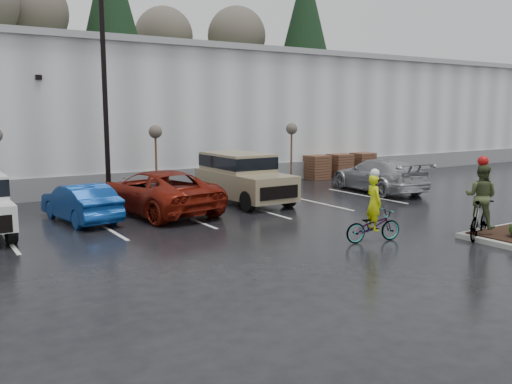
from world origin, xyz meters
TOP-DOWN VIEW (x-y plane):
  - ground at (0.00, 0.00)m, footprint 120.00×120.00m
  - warehouse at (0.00, 21.99)m, footprint 60.50×15.50m
  - wooded_ridge at (0.00, 45.00)m, footprint 80.00×25.00m
  - lamppost at (-4.00, 12.00)m, footprint 0.50×1.00m
  - sapling_mid at (-1.50, 13.00)m, footprint 0.60×0.60m
  - sapling_east at (6.00, 13.00)m, footprint 0.60×0.60m
  - pallet_stack_a at (8.50, 14.00)m, footprint 1.20×1.20m
  - pallet_stack_b at (10.20, 14.00)m, footprint 1.20×1.20m
  - pallet_stack_c at (12.00, 14.00)m, footprint 1.20×1.20m
  - fire_lane_sign at (3.80, 0.20)m, footprint 0.30×0.05m
  - car_blue at (-5.90, 9.15)m, footprint 1.93×4.20m
  - car_red at (-3.08, 9.18)m, footprint 3.50×6.20m
  - suv_tan at (0.92, 9.37)m, footprint 2.20×5.10m
  - car_far_silver at (7.91, 8.60)m, footprint 2.95×5.74m
  - cyclist_hivis at (0.54, 1.50)m, footprint 1.87×0.98m
  - cyclist_olive at (3.47, 0.03)m, footprint 2.00×1.26m

SIDE VIEW (x-z plane):
  - ground at x=0.00m, z-range 0.00..0.00m
  - car_blue at x=-5.90m, z-range 0.00..1.33m
  - pallet_stack_a at x=8.50m, z-range 0.00..1.35m
  - pallet_stack_b at x=10.20m, z-range 0.00..1.35m
  - pallet_stack_c at x=12.00m, z-range 0.00..1.35m
  - cyclist_hivis at x=0.54m, z-range -0.41..1.76m
  - car_far_silver at x=7.91m, z-range 0.00..1.59m
  - car_red at x=-3.08m, z-range 0.00..1.63m
  - cyclist_olive at x=3.47m, z-range -0.35..2.16m
  - suv_tan at x=0.92m, z-range 0.00..2.06m
  - fire_lane_sign at x=3.80m, z-range 0.31..2.51m
  - sapling_mid at x=-1.50m, z-range 1.13..4.33m
  - sapling_east at x=6.00m, z-range 1.13..4.33m
  - wooded_ridge at x=0.00m, z-range 0.00..6.00m
  - warehouse at x=0.00m, z-range 0.05..7.25m
  - lamppost at x=-4.00m, z-range 1.07..10.30m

